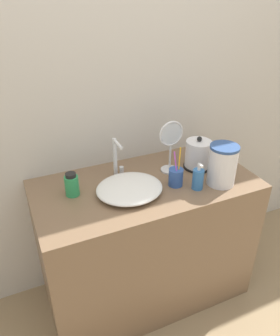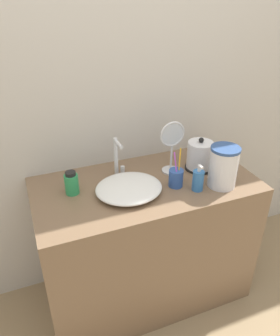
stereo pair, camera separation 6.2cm
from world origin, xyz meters
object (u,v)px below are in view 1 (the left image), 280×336
object	(u,v)px
electric_kettle	(198,155)
shampoo_bottle	(72,185)
lotion_bottle	(198,179)
toothbrush_cup	(176,177)
faucet	(117,156)
water_pitcher	(222,165)
vanity_mirror	(171,144)

from	to	relation	value
electric_kettle	shampoo_bottle	size ratio (longest dim) A/B	1.57
electric_kettle	lotion_bottle	bearing A→B (deg)	-122.29
toothbrush_cup	lotion_bottle	xyz separation A→B (m)	(0.09, -0.07, 0.01)
faucet	water_pitcher	bearing A→B (deg)	-32.59
faucet	lotion_bottle	size ratio (longest dim) A/B	1.50
lotion_bottle	vanity_mirror	size ratio (longest dim) A/B	0.49
lotion_bottle	water_pitcher	size ratio (longest dim) A/B	0.67
lotion_bottle	shampoo_bottle	size ratio (longest dim) A/B	1.18
electric_kettle	lotion_bottle	size ratio (longest dim) A/B	1.33
shampoo_bottle	vanity_mirror	size ratio (longest dim) A/B	0.41
shampoo_bottle	water_pitcher	distance (m)	0.76
toothbrush_cup	lotion_bottle	world-z (taller)	toothbrush_cup
shampoo_bottle	water_pitcher	bearing A→B (deg)	-16.02
toothbrush_cup	shampoo_bottle	world-z (taller)	toothbrush_cup
toothbrush_cup	water_pitcher	size ratio (longest dim) A/B	1.01
shampoo_bottle	vanity_mirror	xyz separation A→B (m)	(0.55, 0.01, 0.11)
shampoo_bottle	toothbrush_cup	bearing A→B (deg)	-14.37
electric_kettle	lotion_bottle	world-z (taller)	electric_kettle
toothbrush_cup	lotion_bottle	size ratio (longest dim) A/B	1.52
water_pitcher	toothbrush_cup	bearing A→B (deg)	160.31
lotion_bottle	vanity_mirror	xyz separation A→B (m)	(-0.04, 0.22, 0.11)
lotion_bottle	water_pitcher	bearing A→B (deg)	-2.57
electric_kettle	toothbrush_cup	world-z (taller)	toothbrush_cup
lotion_bottle	shampoo_bottle	world-z (taller)	lotion_bottle
electric_kettle	water_pitcher	bearing A→B (deg)	-84.37
faucet	vanity_mirror	distance (m)	0.30
electric_kettle	shampoo_bottle	world-z (taller)	electric_kettle
faucet	electric_kettle	bearing A→B (deg)	-13.09
shampoo_bottle	water_pitcher	xyz separation A→B (m)	(0.73, -0.21, 0.05)
electric_kettle	water_pitcher	distance (m)	0.20
lotion_bottle	water_pitcher	world-z (taller)	water_pitcher
faucet	toothbrush_cup	xyz separation A→B (m)	(0.24, -0.22, -0.07)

